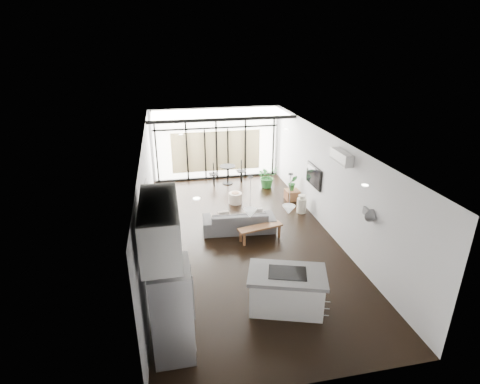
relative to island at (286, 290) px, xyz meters
name	(u,v)px	position (x,y,z in m)	size (l,w,h in m)	color
floor	(242,237)	(-0.27, 3.13, -0.43)	(5.00, 10.00, 0.00)	black
ceiling	(242,140)	(-0.27, 3.13, 2.37)	(5.00, 10.00, 0.00)	white
wall_left	(147,198)	(-2.77, 3.13, 0.97)	(0.02, 10.00, 2.80)	silver
wall_right	(329,184)	(2.23, 3.13, 0.97)	(0.02, 10.00, 2.80)	silver
wall_back	(216,144)	(-0.27, 8.13, 0.97)	(5.00, 0.02, 2.80)	silver
wall_front	(311,316)	(-0.27, -1.87, 0.97)	(5.00, 0.02, 2.80)	silver
glazing	(216,144)	(-0.27, 8.01, 0.97)	(5.00, 0.20, 2.80)	black
skylight	(219,113)	(-0.27, 7.13, 2.34)	(4.70, 1.90, 0.06)	white
neighbour_building	(216,151)	(-0.27, 8.08, 0.67)	(3.50, 0.02, 1.60)	#D1B689
island	(286,290)	(0.00, 0.00, 0.00)	(1.57, 0.93, 0.86)	white
cooktop	(287,273)	(0.00, 0.00, 0.43)	(0.76, 0.50, 0.01)	black
fridge	(172,311)	(-2.31, -0.72, 0.46)	(0.69, 0.86, 1.78)	#939398
appliance_column	(164,276)	(-2.41, 0.07, 0.65)	(0.56, 0.59, 2.16)	white
upper_cabinets	(160,226)	(-2.39, -0.37, 1.92)	(0.62, 1.75, 0.86)	white
pendant_left	(250,213)	(-0.67, 0.48, 1.59)	(0.26, 0.26, 0.18)	white
pendant_right	(289,210)	(0.13, 0.48, 1.59)	(0.26, 0.26, 0.18)	white
sofa	(239,217)	(-0.28, 3.54, -0.02)	(2.09, 0.61, 0.82)	#4F4F52
console_bench	(260,233)	(0.19, 2.88, -0.22)	(1.28, 0.32, 0.41)	brown
pouf	(235,198)	(-0.01, 5.48, -0.25)	(0.45, 0.45, 0.36)	beige
crate	(292,195)	(1.98, 5.39, -0.26)	(0.46, 0.46, 0.34)	brown
plant_tall	(267,179)	(1.44, 6.68, -0.09)	(0.77, 0.86, 0.67)	#276A2D
plant_crate	(292,187)	(1.98, 5.39, 0.04)	(0.30, 0.55, 0.24)	#276A2D
milk_can	(302,204)	(1.93, 4.33, -0.13)	(0.31, 0.31, 0.60)	beige
bistro_set	(228,176)	(0.04, 7.36, -0.10)	(1.35, 0.54, 0.65)	black
tv	(314,176)	(2.19, 4.13, 0.87)	(0.05, 1.10, 0.65)	black
ac_unit	(341,157)	(2.11, 2.33, 2.02)	(0.22, 0.90, 0.30)	silver
framed_art	(147,201)	(-2.74, 2.63, 1.12)	(0.04, 0.70, 0.90)	black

